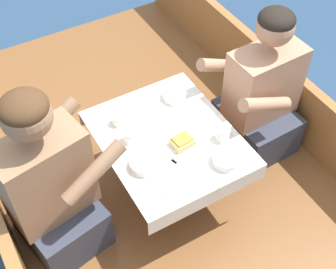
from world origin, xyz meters
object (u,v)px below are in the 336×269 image
object	(u,v)px
sandwich	(182,142)
coffee_cup_port	(119,120)
coffee_cup_center	(129,136)
person_port	(50,188)
coffee_cup_starboard	(223,134)
person_starboard	(260,97)

from	to	relation	value
sandwich	coffee_cup_port	world-z (taller)	sandwich
coffee_cup_port	coffee_cup_center	bearing A→B (deg)	-92.79
person_port	coffee_cup_starboard	xyz separation A→B (m)	(0.86, -0.16, 0.05)
coffee_cup_starboard	sandwich	bearing A→B (deg)	163.85
person_starboard	sandwich	bearing A→B (deg)	9.94
person_port	person_starboard	size ratio (longest dim) A/B	1.06
person_port	coffee_cup_starboard	world-z (taller)	person_port
person_starboard	coffee_cup_center	bearing A→B (deg)	-4.60
coffee_cup_starboard	coffee_cup_center	distance (m)	0.47
person_port	coffee_cup_center	size ratio (longest dim) A/B	10.66
coffee_cup_starboard	person_starboard	bearing A→B (deg)	25.22
sandwich	coffee_cup_center	world-z (taller)	coffee_cup_center
coffee_cup_center	coffee_cup_port	bearing A→B (deg)	87.21
person_starboard	coffee_cup_starboard	world-z (taller)	person_starboard
coffee_cup_port	person_port	bearing A→B (deg)	-156.08
person_port	sandwich	world-z (taller)	person_port
sandwich	coffee_cup_starboard	world-z (taller)	coffee_cup_starboard
coffee_cup_port	coffee_cup_starboard	world-z (taller)	coffee_cup_starboard
sandwich	person_port	bearing A→B (deg)	171.66
coffee_cup_port	coffee_cup_center	distance (m)	0.14
sandwich	coffee_cup_starboard	bearing A→B (deg)	-16.15
sandwich	coffee_cup_center	xyz separation A→B (m)	(-0.21, 0.16, 0.00)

